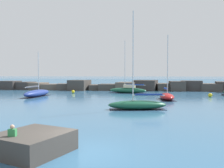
{
  "coord_description": "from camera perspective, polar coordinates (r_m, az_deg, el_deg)",
  "views": [
    {
      "loc": [
        2.91,
        -12.21,
        4.01
      ],
      "look_at": [
        -1.53,
        28.58,
        2.24
      ],
      "focal_mm": 40.0,
      "sensor_mm": 36.0,
      "label": 1
    }
  ],
  "objects": [
    {
      "name": "ground_plane",
      "position": [
        13.18,
        -7.09,
        -15.27
      ],
      "size": [
        600.0,
        600.0,
        0.0
      ],
      "primitive_type": "plane",
      "color": "#336084"
    },
    {
      "name": "open_sea_beyond",
      "position": [
        118.84,
        4.8,
        0.54
      ],
      "size": [
        400.0,
        116.0,
        0.01
      ],
      "color": "#235175",
      "rests_on": "ground"
    },
    {
      "name": "breakwater_jetty",
      "position": [
        58.7,
        4.89,
        -0.52
      ],
      "size": [
        64.73,
        7.37,
        2.4
      ],
      "color": "#383330",
      "rests_on": "ground"
    },
    {
      "name": "sailboat_moored_0",
      "position": [
        44.66,
        -16.77,
        -2.0
      ],
      "size": [
        2.74,
        8.03,
        7.74
      ],
      "color": "navy",
      "rests_on": "ground"
    },
    {
      "name": "sailboat_moored_1",
      "position": [
        38.6,
        12.42,
        -2.73
      ],
      "size": [
        2.3,
        5.8,
        9.69
      ],
      "color": "maroon",
      "rests_on": "ground"
    },
    {
      "name": "sailboat_moored_2",
      "position": [
        27.8,
        5.82,
        -4.66
      ],
      "size": [
        6.67,
        2.85,
        10.81
      ],
      "color": "#195138",
      "rests_on": "ground"
    },
    {
      "name": "sailboat_moored_3",
      "position": [
        50.34,
        3.63,
        -1.33
      ],
      "size": [
        7.87,
        3.54,
        10.68
      ],
      "color": "#195138",
      "rests_on": "ground"
    },
    {
      "name": "mooring_buoy_orange_near",
      "position": [
        44.88,
        21.54,
        -2.39
      ],
      "size": [
        0.68,
        0.68,
        0.88
      ],
      "color": "yellow",
      "rests_on": "ground"
    },
    {
      "name": "mooring_buoy_far_side",
      "position": [
        50.5,
        -8.87,
        -1.74
      ],
      "size": [
        0.65,
        0.65,
        0.85
      ],
      "color": "yellow",
      "rests_on": "ground"
    },
    {
      "name": "person_on_rocks",
      "position": [
        12.93,
        -21.8,
        -11.7
      ],
      "size": [
        0.36,
        0.22,
        1.59
      ],
      "color": "#282833",
      "rests_on": "ground"
    }
  ]
}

